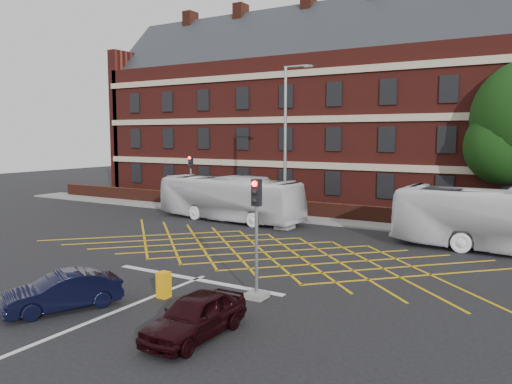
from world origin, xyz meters
The scene contains 15 objects.
ground centered at (0.00, 0.00, 0.00)m, with size 120.00×120.00×0.00m, color black.
victorian_building centered at (0.25, 22.00, 7.84)m, with size 51.00×12.17×20.40m.
boundary_wall centered at (0.00, 13.00, 0.55)m, with size 56.00×0.50×1.10m, color #461C12.
far_pavement centered at (0.00, 12.00, 0.06)m, with size 60.00×3.00×0.12m, color slate.
box_junction_hatching centered at (0.00, 2.00, 0.01)m, with size 11.50×0.12×0.02m, color #CC990C.
stop_line centered at (0.00, -3.50, 0.01)m, with size 8.00×0.30×0.02m, color silver.
centre_line centered at (0.00, -10.00, 0.01)m, with size 0.15×14.00×0.02m, color silver.
bus_left centered at (-6.67, 8.88, 1.52)m, with size 2.55×10.91×3.04m, color silver.
car_navy centered at (-1.66, -8.56, 0.62)m, with size 1.31×3.77×1.24m, color black.
car_maroon centered at (3.52, -8.10, 0.63)m, with size 1.49×3.71×1.26m, color black.
traffic_light_near centered at (3.28, -4.25, 1.76)m, with size 0.70×0.70×4.27m.
traffic_light_far centered at (-11.08, 10.35, 1.76)m, with size 0.70×0.70×4.27m.
street_lamp centered at (-1.94, 8.13, 3.50)m, with size 2.25×1.00×9.92m.
direction_signs centered at (-12.66, 12.17, 1.38)m, with size 1.10×0.16×2.20m.
utility_cabinet centered at (0.40, -5.88, 0.47)m, with size 0.40×0.40×0.93m, color #E9A00D.
Camera 1 is at (12.08, -19.08, 5.78)m, focal length 35.00 mm.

